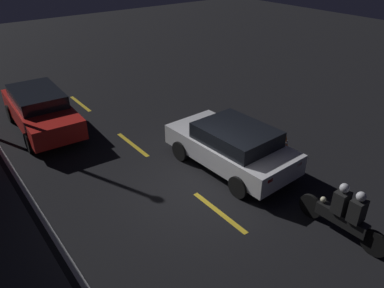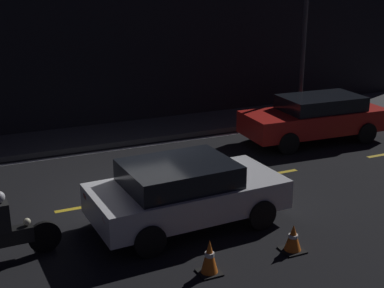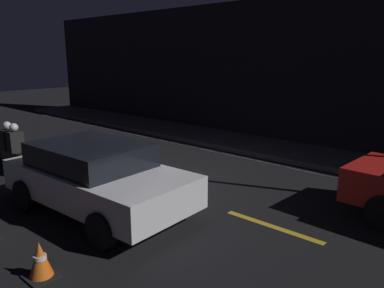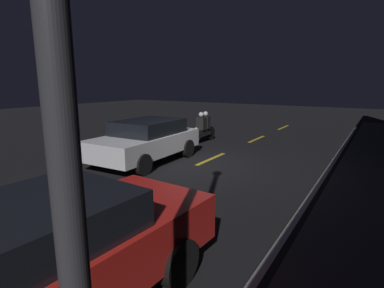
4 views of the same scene
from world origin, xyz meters
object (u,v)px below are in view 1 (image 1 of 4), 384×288
taxi_red (40,109)px  traffic_cone_mid (244,126)px  sedan_white (232,145)px  motorcycle (346,214)px  traffic_cone_near (285,143)px

taxi_red → traffic_cone_mid: (-4.70, -5.64, -0.51)m
sedan_white → taxi_red: size_ratio=0.90×
taxi_red → motorcycle: size_ratio=2.02×
sedan_white → traffic_cone_near: sedan_white is taller
sedan_white → taxi_red: 7.15m
taxi_red → sedan_white: bearing=33.8°
taxi_red → traffic_cone_mid: bearing=52.8°
sedan_white → traffic_cone_mid: 2.44m
sedan_white → motorcycle: 3.83m
taxi_red → traffic_cone_near: size_ratio=7.01×
traffic_cone_near → traffic_cone_mid: size_ratio=1.20×
traffic_cone_near → traffic_cone_mid: (1.82, 0.06, -0.05)m
sedan_white → traffic_cone_mid: (1.41, -1.93, -0.49)m
sedan_white → motorcycle: sedan_white is taller
motorcycle → traffic_cone_mid: motorcycle is taller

